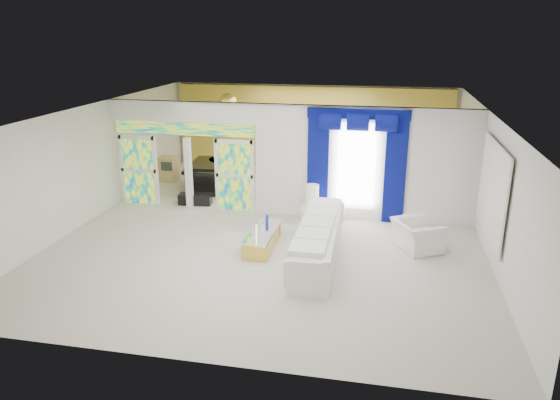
% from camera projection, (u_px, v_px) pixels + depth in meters
% --- Properties ---
extents(floor, '(12.00, 12.00, 0.00)m').
position_uv_depth(floor, '(278.00, 225.00, 13.63)').
color(floor, '#B7AF9E').
rests_on(floor, ground).
extents(dividing_wall, '(5.70, 0.18, 3.00)m').
position_uv_depth(dividing_wall, '(366.00, 164.00, 13.69)').
color(dividing_wall, white).
rests_on(dividing_wall, ground).
extents(dividing_header, '(4.30, 0.18, 0.55)m').
position_uv_depth(dividing_header, '(183.00, 111.00, 14.25)').
color(dividing_header, white).
rests_on(dividing_header, dividing_wall).
extents(stained_panel_left, '(0.95, 0.04, 2.00)m').
position_uv_depth(stained_panel_left, '(139.00, 170.00, 15.06)').
color(stained_panel_left, '#994C3F').
rests_on(stained_panel_left, ground).
extents(stained_panel_right, '(0.95, 0.04, 2.00)m').
position_uv_depth(stained_panel_right, '(235.00, 175.00, 14.52)').
color(stained_panel_right, '#994C3F').
rests_on(stained_panel_right, ground).
extents(stained_transom, '(4.00, 0.05, 0.35)m').
position_uv_depth(stained_transom, '(184.00, 129.00, 14.40)').
color(stained_transom, '#994C3F').
rests_on(stained_transom, dividing_header).
extents(window_pane, '(1.00, 0.02, 2.30)m').
position_uv_depth(window_pane, '(356.00, 166.00, 13.66)').
color(window_pane, white).
rests_on(window_pane, dividing_wall).
extents(blue_drape_left, '(0.55, 0.10, 2.80)m').
position_uv_depth(blue_drape_left, '(318.00, 167.00, 13.83)').
color(blue_drape_left, '#030542').
rests_on(blue_drape_left, ground).
extents(blue_drape_right, '(0.55, 0.10, 2.80)m').
position_uv_depth(blue_drape_right, '(395.00, 171.00, 13.46)').
color(blue_drape_right, '#030542').
rests_on(blue_drape_right, ground).
extents(blue_pelmet, '(2.60, 0.12, 0.25)m').
position_uv_depth(blue_pelmet, '(359.00, 114.00, 13.20)').
color(blue_pelmet, '#030542').
rests_on(blue_pelmet, dividing_wall).
extents(wall_mirror, '(0.04, 2.70, 1.90)m').
position_uv_depth(wall_mirror, '(493.00, 191.00, 11.28)').
color(wall_mirror, white).
rests_on(wall_mirror, ground).
extents(gold_curtains, '(9.70, 0.12, 2.90)m').
position_uv_depth(gold_curtains, '(311.00, 128.00, 18.66)').
color(gold_curtains, gold).
rests_on(gold_curtains, ground).
extents(white_sofa, '(0.93, 3.86, 0.73)m').
position_uv_depth(white_sofa, '(318.00, 242.00, 11.64)').
color(white_sofa, white).
rests_on(white_sofa, ground).
extents(coffee_table, '(0.61, 1.71, 0.38)m').
position_uv_depth(coffee_table, '(262.00, 239.00, 12.23)').
color(coffee_table, gold).
rests_on(coffee_table, ground).
extents(console_table, '(1.15, 0.42, 0.38)m').
position_uv_depth(console_table, '(323.00, 213.00, 13.96)').
color(console_table, white).
rests_on(console_table, ground).
extents(table_lamp, '(0.36, 0.36, 0.58)m').
position_uv_depth(table_lamp, '(312.00, 195.00, 13.87)').
color(table_lamp, white).
rests_on(table_lamp, console_table).
extents(armchair, '(1.30, 1.35, 0.68)m').
position_uv_depth(armchair, '(417.00, 235.00, 12.06)').
color(armchair, white).
rests_on(armchair, ground).
extents(grand_piano, '(1.44, 1.81, 0.86)m').
position_uv_depth(grand_piano, '(212.00, 176.00, 16.63)').
color(grand_piano, black).
rests_on(grand_piano, ground).
extents(piano_bench, '(0.97, 0.44, 0.31)m').
position_uv_depth(piano_bench, '(195.00, 199.00, 15.23)').
color(piano_bench, black).
rests_on(piano_bench, ground).
extents(tv_console, '(0.59, 0.54, 0.82)m').
position_uv_depth(tv_console, '(169.00, 169.00, 17.52)').
color(tv_console, tan).
rests_on(tv_console, ground).
extents(chandelier, '(0.60, 0.60, 0.60)m').
position_uv_depth(chandelier, '(228.00, 103.00, 16.41)').
color(chandelier, gold).
rests_on(chandelier, ceiling).
extents(decanters, '(0.26, 0.98, 0.18)m').
position_uv_depth(decanters, '(264.00, 227.00, 12.30)').
color(decanters, silver).
rests_on(decanters, coffee_table).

